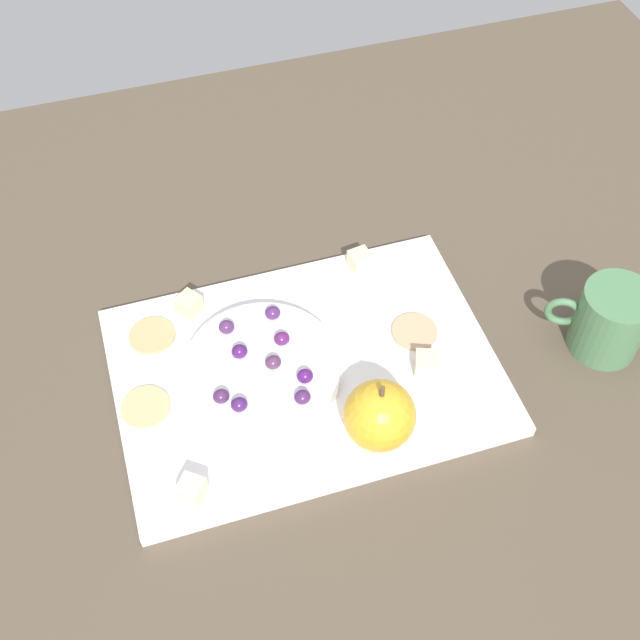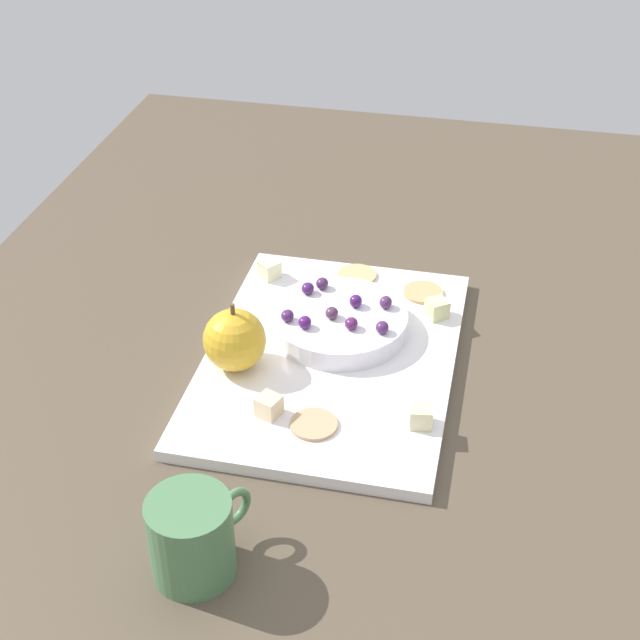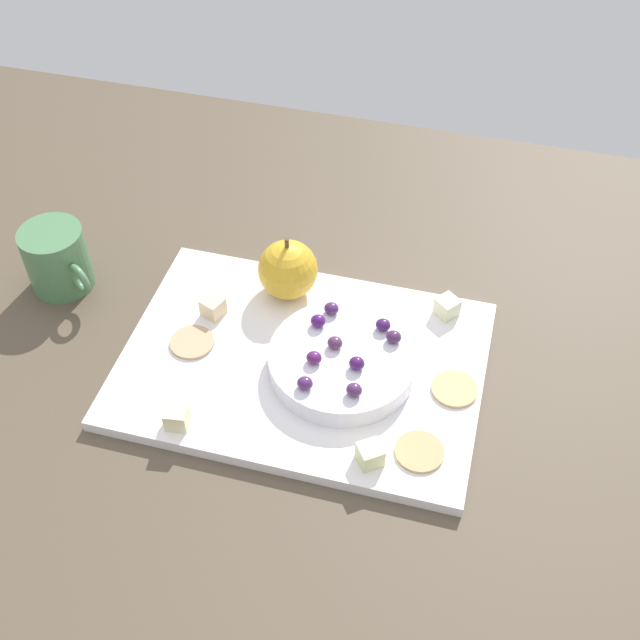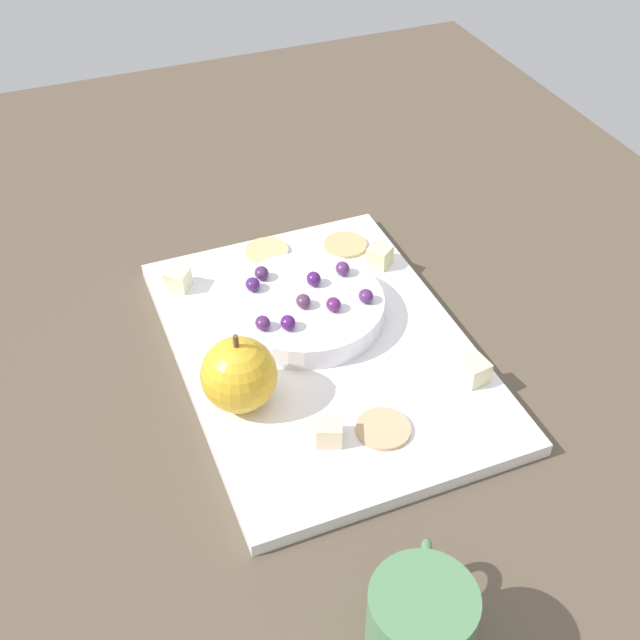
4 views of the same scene
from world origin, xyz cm
name	(u,v)px [view 2 (image 2 of 4)]	position (x,y,z in cm)	size (l,w,h in cm)	color
table	(356,371)	(0.00, 0.00, 2.17)	(144.53, 106.52, 4.34)	brown
platter	(331,358)	(1.89, -2.70, 5.06)	(39.64, 28.11, 1.44)	white
serving_dish	(339,322)	(-2.67, -2.65, 7.02)	(16.12, 16.12, 2.48)	white
apple_whole	(235,340)	(6.38, -12.68, 9.32)	(7.07, 7.07, 7.07)	gold
apple_stem	(233,309)	(6.38, -12.68, 13.45)	(0.50, 0.50, 1.20)	brown
cheese_cube_0	(421,416)	(11.94, 8.91, 6.93)	(2.30, 2.30, 2.30)	beige
cheese_cube_1	(437,309)	(-8.14, 8.29, 6.93)	(2.30, 2.30, 2.30)	beige
cheese_cube_2	(269,406)	(13.78, -6.86, 6.93)	(2.30, 2.30, 2.30)	beige
cheese_cube_3	(269,270)	(-12.41, -13.78, 6.93)	(2.30, 2.30, 2.30)	beige
cracker_0	(357,275)	(-14.99, -2.78, 5.98)	(5.01, 5.01, 0.40)	tan
cracker_1	(314,424)	(14.54, -1.87, 5.98)	(5.01, 5.01, 0.40)	tan
cracker_2	(423,292)	(-12.76, 6.06, 5.98)	(5.01, 5.01, 0.40)	tan
grape_0	(305,322)	(0.95, -5.96, 8.99)	(1.66, 1.49, 1.45)	#481862
grape_1	(352,322)	(-0.22, -0.73, 8.96)	(1.66, 1.49, 1.39)	#571E5B
grape_2	(356,301)	(-4.56, -1.08, 9.01)	(1.66, 1.49, 1.50)	#44195C
grape_3	(322,283)	(-7.58, -5.79, 8.96)	(1.66, 1.49, 1.39)	#46244D
grape_4	(382,329)	(0.31, 2.84, 8.97)	(1.66, 1.49, 1.41)	#4B255D
grape_5	(288,315)	(-0.19, -8.24, 8.94)	(1.66, 1.49, 1.35)	#492257
grape_6	(308,288)	(-6.11, -7.25, 8.96)	(1.66, 1.49, 1.38)	#421C5B
grape_7	(386,302)	(-5.10, 2.42, 8.99)	(1.66, 1.49, 1.46)	#4E2857
grape_8	(332,313)	(-1.64, -3.35, 8.95)	(1.66, 1.49, 1.36)	#4F2C4C
cup	(192,537)	(33.90, -8.31, 8.42)	(9.95, 7.72, 8.16)	#4D7C50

